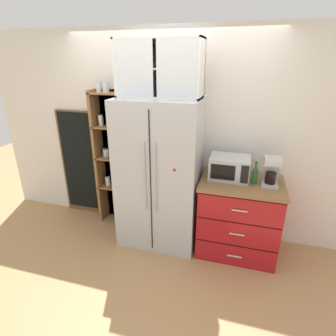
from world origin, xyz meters
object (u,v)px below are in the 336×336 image
object	(u,v)px
mug_charcoal	(243,176)
chalkboard_menu	(81,164)
bottle_clear	(243,170)
coffee_maker	(271,171)
bottle_green	(255,174)
mug_sage	(243,177)
microwave	(229,168)
refrigerator	(160,174)

from	to	relation	value
mug_charcoal	chalkboard_menu	size ratio (longest dim) A/B	0.07
bottle_clear	chalkboard_menu	xyz separation A→B (m)	(-2.27, 0.23, -0.25)
coffee_maker	bottle_green	distance (m)	0.17
mug_sage	chalkboard_menu	bearing A→B (deg)	172.60
microwave	bottle_green	world-z (taller)	microwave
microwave	coffee_maker	xyz separation A→B (m)	(0.44, -0.04, 0.03)
microwave	bottle_green	distance (m)	0.29
mug_charcoal	bottle_clear	size ratio (longest dim) A/B	0.44
mug_sage	mug_charcoal	world-z (taller)	mug_charcoal
mug_sage	chalkboard_menu	world-z (taller)	chalkboard_menu
coffee_maker	bottle_green	bearing A→B (deg)	-170.56
coffee_maker	mug_sage	world-z (taller)	coffee_maker
mug_charcoal	bottle_green	size ratio (longest dim) A/B	0.45
refrigerator	bottle_clear	bearing A→B (deg)	5.01
bottle_green	chalkboard_menu	bearing A→B (deg)	172.41
coffee_maker	mug_sage	bearing A→B (deg)	-179.43
bottle_clear	chalkboard_menu	world-z (taller)	chalkboard_menu
coffee_maker	bottle_green	size ratio (longest dim) A/B	1.22
refrigerator	bottle_clear	xyz separation A→B (m)	(0.96, 0.08, 0.13)
refrigerator	microwave	distance (m)	0.82
chalkboard_menu	bottle_green	bearing A→B (deg)	-7.59
coffee_maker	bottle_green	xyz separation A→B (m)	(-0.16, -0.03, -0.05)
mug_charcoal	chalkboard_menu	bearing A→B (deg)	173.11
chalkboard_menu	mug_charcoal	bearing A→B (deg)	-6.89
mug_sage	bottle_green	bearing A→B (deg)	-11.21
chalkboard_menu	bottle_clear	bearing A→B (deg)	-5.75
refrigerator	bottle_clear	size ratio (longest dim) A/B	6.96
microwave	chalkboard_menu	world-z (taller)	chalkboard_menu
refrigerator	bottle_green	bearing A→B (deg)	-0.33
microwave	chalkboard_menu	size ratio (longest dim) A/B	0.28
refrigerator	mug_charcoal	xyz separation A→B (m)	(0.96, 0.04, 0.07)
coffee_maker	chalkboard_menu	distance (m)	2.59
refrigerator	bottle_green	size ratio (longest dim) A/B	7.11
refrigerator	chalkboard_menu	distance (m)	1.35
microwave	mug_sage	size ratio (longest dim) A/B	3.85
coffee_maker	mug_charcoal	xyz separation A→B (m)	(-0.28, 0.02, -0.11)
mug_charcoal	bottle_green	world-z (taller)	bottle_green
coffee_maker	mug_charcoal	size ratio (longest dim) A/B	2.72
coffee_maker	bottle_clear	world-z (taller)	coffee_maker
bottle_green	chalkboard_menu	world-z (taller)	chalkboard_menu
refrigerator	coffee_maker	world-z (taller)	refrigerator
microwave	mug_charcoal	size ratio (longest dim) A/B	3.85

